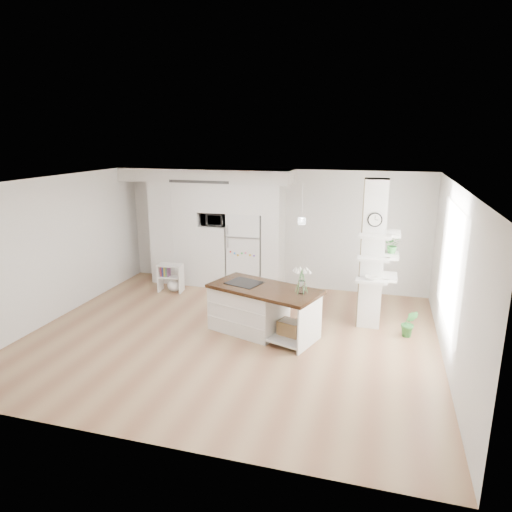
{
  "coord_description": "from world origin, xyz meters",
  "views": [
    {
      "loc": [
        2.44,
        -6.99,
        3.43
      ],
      "look_at": [
        0.2,
        0.9,
        1.25
      ],
      "focal_mm": 32.0,
      "sensor_mm": 36.0,
      "label": 1
    }
  ],
  "objects_px": {
    "floor_plant_a": "(409,323)",
    "kitchen_island": "(254,307)",
    "bookshelf": "(172,280)",
    "refrigerator": "(247,250)"
  },
  "relations": [
    {
      "from": "refrigerator",
      "to": "floor_plant_a",
      "type": "bearing_deg",
      "value": -27.71
    },
    {
      "from": "refrigerator",
      "to": "bookshelf",
      "type": "bearing_deg",
      "value": -152.59
    },
    {
      "from": "floor_plant_a",
      "to": "bookshelf",
      "type": "bearing_deg",
      "value": 168.17
    },
    {
      "from": "kitchen_island",
      "to": "floor_plant_a",
      "type": "xyz_separation_m",
      "value": [
        2.67,
        0.5,
        -0.2
      ]
    },
    {
      "from": "kitchen_island",
      "to": "bookshelf",
      "type": "distance_m",
      "value": 2.85
    },
    {
      "from": "refrigerator",
      "to": "bookshelf",
      "type": "distance_m",
      "value": 1.82
    },
    {
      "from": "bookshelf",
      "to": "floor_plant_a",
      "type": "distance_m",
      "value": 5.16
    },
    {
      "from": "kitchen_island",
      "to": "refrigerator",
      "type": "bearing_deg",
      "value": 128.42
    },
    {
      "from": "floor_plant_a",
      "to": "kitchen_island",
      "type": "bearing_deg",
      "value": -169.44
    },
    {
      "from": "refrigerator",
      "to": "kitchen_island",
      "type": "xyz_separation_m",
      "value": [
        0.86,
        -2.35,
        -0.42
      ]
    }
  ]
}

